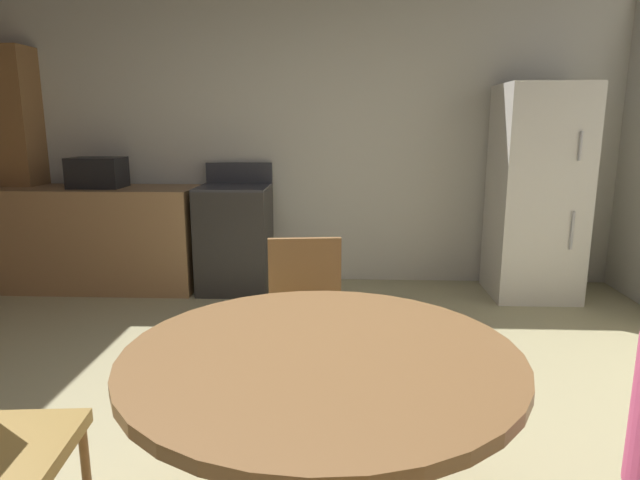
% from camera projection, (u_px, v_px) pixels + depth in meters
% --- Properties ---
extents(ground_plane, '(14.00, 14.00, 0.00)m').
position_uv_depth(ground_plane, '(238.00, 465.00, 2.37)').
color(ground_plane, tan).
extents(wall_back, '(6.06, 0.12, 2.70)m').
position_uv_depth(wall_back, '(295.00, 134.00, 4.97)').
color(wall_back, beige).
rests_on(wall_back, ground).
extents(kitchen_counter, '(1.88, 0.60, 0.90)m').
position_uv_depth(kitchen_counter, '(91.00, 238.00, 4.84)').
color(kitchen_counter, '#9E754C').
rests_on(kitchen_counter, ground).
extents(pantry_column, '(0.44, 0.36, 2.10)m').
position_uv_depth(pantry_column, '(16.00, 168.00, 4.93)').
color(pantry_column, olive).
rests_on(pantry_column, ground).
extents(oven_range, '(0.60, 0.60, 1.10)m').
position_uv_depth(oven_range, '(235.00, 237.00, 4.79)').
color(oven_range, '#2D2B28').
rests_on(oven_range, ground).
extents(refrigerator, '(0.68, 0.68, 1.76)m').
position_uv_depth(refrigerator, '(536.00, 193.00, 4.54)').
color(refrigerator, silver).
rests_on(refrigerator, ground).
extents(microwave, '(0.44, 0.32, 0.26)m').
position_uv_depth(microwave, '(97.00, 173.00, 4.72)').
color(microwave, black).
rests_on(microwave, kitchen_counter).
extents(dining_table, '(1.24, 1.24, 0.76)m').
position_uv_depth(dining_table, '(321.00, 396.00, 1.73)').
color(dining_table, olive).
rests_on(dining_table, ground).
extents(chair_north, '(0.44, 0.44, 0.87)m').
position_uv_depth(chair_north, '(306.00, 313.00, 2.78)').
color(chair_north, olive).
rests_on(chair_north, ground).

